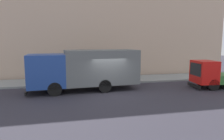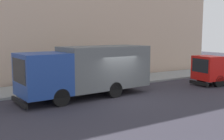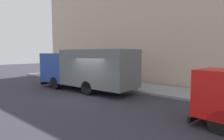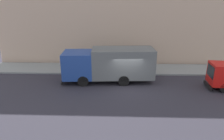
# 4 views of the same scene
# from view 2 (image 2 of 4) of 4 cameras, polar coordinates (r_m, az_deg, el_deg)

# --- Properties ---
(ground) EXTENTS (80.00, 80.00, 0.00)m
(ground) POSITION_cam_2_polar(r_m,az_deg,el_deg) (16.77, 2.07, -5.76)
(ground) COLOR #2F2D37
(sidewalk) EXTENTS (3.54, 30.00, 0.15)m
(sidewalk) POSITION_cam_2_polar(r_m,az_deg,el_deg) (20.81, -5.24, -2.97)
(sidewalk) COLOR gray
(sidewalk) RESTS_ON ground
(building_facade) EXTENTS (0.50, 30.00, 12.96)m
(building_facade) POSITION_cam_2_polar(r_m,az_deg,el_deg) (22.67, -8.08, 14.10)
(building_facade) COLOR #C9AA91
(building_facade) RESTS_ON ground
(large_utility_truck) EXTENTS (3.11, 8.41, 3.09)m
(large_utility_truck) POSITION_cam_2_polar(r_m,az_deg,el_deg) (16.77, -5.16, 0.18)
(large_utility_truck) COLOR #224394
(large_utility_truck) RESTS_ON ground
(small_flatbed_truck) EXTENTS (2.35, 4.98, 2.23)m
(small_flatbed_truck) POSITION_cam_2_polar(r_m,az_deg,el_deg) (22.47, 21.15, -0.21)
(small_flatbed_truck) COLOR red
(small_flatbed_truck) RESTS_ON ground
(pedestrian_walking) EXTENTS (0.50, 0.50, 1.77)m
(pedestrian_walking) POSITION_cam_2_polar(r_m,az_deg,el_deg) (19.63, -8.19, -0.66)
(pedestrian_walking) COLOR #575344
(pedestrian_walking) RESTS_ON sidewalk
(pedestrian_standing) EXTENTS (0.53, 0.53, 1.72)m
(pedestrian_standing) POSITION_cam_2_polar(r_m,az_deg,el_deg) (20.20, -0.02, -0.43)
(pedestrian_standing) COLOR #58504B
(pedestrian_standing) RESTS_ON sidewalk
(pedestrian_third) EXTENTS (0.34, 0.34, 1.76)m
(pedestrian_third) POSITION_cam_2_polar(r_m,az_deg,el_deg) (19.96, -7.17, -0.49)
(pedestrian_third) COLOR #3E3D54
(pedestrian_third) RESTS_ON sidewalk
(street_sign_post) EXTENTS (0.44, 0.08, 2.29)m
(street_sign_post) POSITION_cam_2_polar(r_m,az_deg,el_deg) (19.25, -3.79, 0.54)
(street_sign_post) COLOR #4C5156
(street_sign_post) RESTS_ON sidewalk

